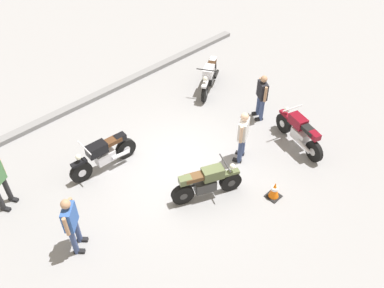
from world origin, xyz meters
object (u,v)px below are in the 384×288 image
object	(u,v)px
motorcycle_maroon_cruiser	(300,132)
person_in_black_shirt	(262,95)
motorcycle_olive_vintage	(207,183)
motorcycle_silver_cruiser	(209,76)
person_in_white_shirt	(243,134)
motorcycle_black_cruiser	(104,155)
traffic_cone	(274,190)
person_in_blue_shirt	(71,222)

from	to	relation	value
motorcycle_maroon_cruiser	person_in_black_shirt	bearing A→B (deg)	8.41
motorcycle_olive_vintage	motorcycle_silver_cruiser	xyz separation A→B (m)	(3.68, 3.48, 0.03)
person_in_white_shirt	motorcycle_maroon_cruiser	bearing A→B (deg)	-142.31
motorcycle_black_cruiser	person_in_white_shirt	xyz separation A→B (m)	(3.08, -2.40, 0.42)
motorcycle_silver_cruiser	person_in_white_shirt	world-z (taller)	person_in_white_shirt
traffic_cone	person_in_white_shirt	bearing A→B (deg)	72.86
motorcycle_silver_cruiser	person_in_white_shirt	size ratio (longest dim) A/B	1.11
person_in_blue_shirt	person_in_white_shirt	world-z (taller)	person_in_blue_shirt
person_in_blue_shirt	motorcycle_olive_vintage	bearing A→B (deg)	28.84
motorcycle_silver_cruiser	person_in_blue_shirt	xyz separation A→B (m)	(-7.00, -2.50, 0.42)
motorcycle_silver_cruiser	person_in_white_shirt	distance (m)	3.73
motorcycle_maroon_cruiser	person_in_white_shirt	size ratio (longest dim) A/B	1.23
person_in_blue_shirt	person_in_black_shirt	distance (m)	7.02
motorcycle_black_cruiser	person_in_black_shirt	size ratio (longest dim) A/B	1.33
person_in_blue_shirt	traffic_cone	size ratio (longest dim) A/B	3.13
traffic_cone	motorcycle_black_cruiser	bearing A→B (deg)	123.04
motorcycle_maroon_cruiser	traffic_cone	world-z (taller)	motorcycle_maroon_cruiser
motorcycle_olive_vintage	motorcycle_silver_cruiser	distance (m)	5.07
motorcycle_maroon_cruiser	person_in_black_shirt	size ratio (longest dim) A/B	1.29
traffic_cone	person_in_black_shirt	bearing A→B (deg)	45.45
motorcycle_black_cruiser	person_in_blue_shirt	distance (m)	2.67
motorcycle_black_cruiser	traffic_cone	size ratio (longest dim) A/B	3.95
person_in_blue_shirt	person_in_black_shirt	xyz separation A→B (m)	(7.01, 0.21, -0.06)
motorcycle_olive_vintage	person_in_blue_shirt	bearing A→B (deg)	-172.67
motorcycle_maroon_cruiser	person_in_blue_shirt	size ratio (longest dim) A/B	1.22
traffic_cone	motorcycle_silver_cruiser	bearing A→B (deg)	63.05
person_in_blue_shirt	person_in_white_shirt	bearing A→B (deg)	37.77
motorcycle_silver_cruiser	motorcycle_maroon_cruiser	xyz separation A→B (m)	(-0.25, -3.98, 0.00)
person_in_black_shirt	person_in_white_shirt	bearing A→B (deg)	55.93
motorcycle_olive_vintage	person_in_blue_shirt	world-z (taller)	person_in_blue_shirt
motorcycle_black_cruiser	person_in_black_shirt	bearing A→B (deg)	166.27
person_in_black_shirt	traffic_cone	distance (m)	3.51
person_in_blue_shirt	traffic_cone	bearing A→B (deg)	19.10
motorcycle_olive_vintage	motorcycle_black_cruiser	size ratio (longest dim) A/B	0.88
motorcycle_black_cruiser	motorcycle_silver_cruiser	xyz separation A→B (m)	(5.01, 0.77, 0.00)
motorcycle_silver_cruiser	person_in_black_shirt	size ratio (longest dim) A/B	1.16
motorcycle_olive_vintage	motorcycle_maroon_cruiser	distance (m)	3.46
motorcycle_olive_vintage	traffic_cone	world-z (taller)	motorcycle_olive_vintage
motorcycle_black_cruiser	person_in_white_shirt	world-z (taller)	person_in_white_shirt
person_in_black_shirt	motorcycle_maroon_cruiser	bearing A→B (deg)	112.80
person_in_black_shirt	motorcycle_olive_vintage	bearing A→B (deg)	49.43
motorcycle_black_cruiser	person_in_white_shirt	distance (m)	3.93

